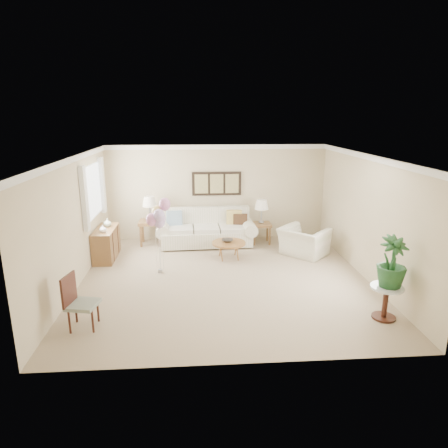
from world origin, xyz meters
name	(u,v)px	position (x,y,z in m)	size (l,w,h in m)	color
ground_plane	(225,279)	(0.00, 0.00, 0.00)	(6.00, 6.00, 0.00)	tan
room_shell	(219,203)	(-0.11, 0.09, 1.63)	(6.04, 6.04, 2.60)	beige
wall_art_triptych	(217,184)	(0.00, 2.96, 1.55)	(1.35, 0.06, 0.65)	black
sofa	(206,231)	(-0.31, 2.39, 0.38)	(2.65, 1.06, 0.96)	silver
end_table_left	(151,224)	(-1.79, 2.50, 0.55)	(0.60, 0.55, 0.66)	olive
end_table_right	(261,226)	(1.16, 2.40, 0.47)	(0.51, 0.47, 0.56)	olive
lamp_left	(149,202)	(-1.79, 2.50, 1.16)	(0.37, 0.37, 0.66)	gray
lamp_right	(262,205)	(1.16, 2.40, 1.05)	(0.36, 0.36, 0.64)	gray
coffee_table	(229,243)	(0.20, 1.26, 0.38)	(0.81, 0.81, 0.41)	olive
decor_bowl	(227,241)	(0.16, 1.28, 0.45)	(0.27, 0.27, 0.07)	#332D26
armchair	(304,242)	(2.07, 1.38, 0.35)	(1.06, 0.93, 0.69)	silver
side_table	(386,294)	(2.60, -1.88, 0.44)	(0.54, 0.54, 0.59)	silver
potted_plant	(392,262)	(2.64, -1.88, 1.03)	(0.49, 0.49, 0.87)	#1F4621
accent_chair	(78,301)	(-2.50, -1.82, 0.48)	(0.53, 0.53, 0.92)	gray
credenza	(106,243)	(-2.76, 1.50, 0.37)	(0.46, 1.20, 0.74)	olive
vase_white	(103,229)	(-2.74, 1.20, 0.83)	(0.17, 0.17, 0.18)	white
vase_sage	(107,223)	(-2.74, 1.70, 0.84)	(0.19, 0.19, 0.20)	beige
balloon_cluster	(159,216)	(-1.37, 0.42, 1.31)	(0.52, 0.43, 1.68)	gray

